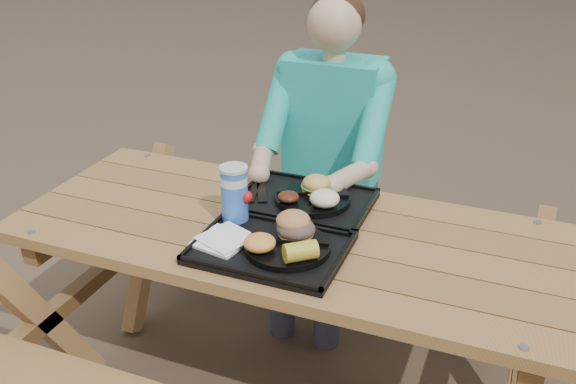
% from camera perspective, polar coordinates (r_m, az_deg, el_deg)
% --- Properties ---
extents(picnic_table, '(1.80, 1.49, 0.75)m').
position_cam_1_polar(picnic_table, '(2.29, 0.00, -11.39)').
color(picnic_table, '#999999').
rests_on(picnic_table, ground).
extents(tray_near, '(0.45, 0.35, 0.02)m').
position_cam_1_polar(tray_near, '(1.95, -1.51, -5.00)').
color(tray_near, black).
rests_on(tray_near, picnic_table).
extents(tray_far, '(0.45, 0.35, 0.02)m').
position_cam_1_polar(tray_far, '(2.21, 1.38, -1.04)').
color(tray_far, black).
rests_on(tray_far, picnic_table).
extents(plate_near, '(0.26, 0.26, 0.02)m').
position_cam_1_polar(plate_near, '(1.92, -0.06, -4.88)').
color(plate_near, black).
rests_on(plate_near, tray_near).
extents(plate_far, '(0.26, 0.26, 0.02)m').
position_cam_1_polar(plate_far, '(2.20, 2.21, -0.60)').
color(plate_far, black).
rests_on(plate_far, tray_far).
extents(napkin_stack, '(0.17, 0.17, 0.02)m').
position_cam_1_polar(napkin_stack, '(1.97, -5.89, -4.25)').
color(napkin_stack, white).
rests_on(napkin_stack, tray_near).
extents(soda_cup, '(0.09, 0.09, 0.17)m').
position_cam_1_polar(soda_cup, '(2.06, -4.78, -0.23)').
color(soda_cup, blue).
rests_on(soda_cup, tray_near).
extents(condiment_bbq, '(0.04, 0.04, 0.03)m').
position_cam_1_polar(condiment_bbq, '(2.04, 0.15, -2.74)').
color(condiment_bbq, black).
rests_on(condiment_bbq, tray_near).
extents(condiment_mustard, '(0.06, 0.06, 0.03)m').
position_cam_1_polar(condiment_mustard, '(2.02, 1.28, -2.96)').
color(condiment_mustard, yellow).
rests_on(condiment_mustard, tray_near).
extents(sandwich, '(0.11, 0.11, 0.12)m').
position_cam_1_polar(sandwich, '(1.93, 0.71, -2.40)').
color(sandwich, '#BF7C43').
rests_on(sandwich, plate_near).
extents(mac_cheese, '(0.10, 0.10, 0.05)m').
position_cam_1_polar(mac_cheese, '(1.88, -2.53, -4.53)').
color(mac_cheese, '#F9A341').
rests_on(mac_cheese, plate_near).
extents(corn_cob, '(0.13, 0.13, 0.06)m').
position_cam_1_polar(corn_cob, '(1.83, 1.12, -5.29)').
color(corn_cob, gold).
rests_on(corn_cob, plate_near).
extents(cutlery_far, '(0.11, 0.18, 0.01)m').
position_cam_1_polar(cutlery_far, '(2.27, -2.34, 0.13)').
color(cutlery_far, black).
rests_on(cutlery_far, tray_far).
extents(burger, '(0.10, 0.10, 0.09)m').
position_cam_1_polar(burger, '(2.21, 2.55, 1.10)').
color(burger, gold).
rests_on(burger, plate_far).
extents(baked_beans, '(0.07, 0.07, 0.03)m').
position_cam_1_polar(baked_beans, '(2.15, 0.04, -0.43)').
color(baked_beans, '#4F200F').
rests_on(baked_beans, plate_far).
extents(potato_salad, '(0.10, 0.10, 0.06)m').
position_cam_1_polar(potato_salad, '(2.12, 3.27, -0.57)').
color(potato_salad, white).
rests_on(potato_salad, plate_far).
extents(diner, '(0.48, 0.84, 1.28)m').
position_cam_1_polar(diner, '(2.72, 3.79, 1.64)').
color(diner, '#16719B').
rests_on(diner, ground).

